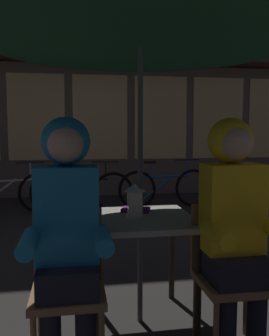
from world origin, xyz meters
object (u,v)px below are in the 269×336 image
Objects in this scene: chair_right at (228,268)px; bicycle_fourth at (165,188)px; patio_umbrella at (140,16)px; bicycle_third at (82,191)px; person_right_hooded at (234,213)px; lantern at (135,200)px; bicycle_second at (5,193)px; book at (136,210)px; person_left_hooded at (67,219)px; chair_left at (68,278)px; cafe_table at (140,232)px.

bicycle_fourth is (0.63, 4.08, -0.14)m from chair_right.
bicycle_third is (-0.33, 3.55, -1.71)m from patio_umbrella.
lantern is at bearing 140.73° from person_right_hooded.
book is (1.52, -3.36, 0.41)m from bicycle_second.
book is (0.04, 0.18, -0.11)m from lantern.
lantern is 0.74m from chair_right.
book is (-1.11, -3.53, 0.41)m from bicycle_fourth.
person_right_hooded is 0.78m from book.
person_left_hooded is at bearing -92.13° from bicycle_third.
patio_umbrella is 2.66× the size of chair_left.
bicycle_third is at bearing 101.71° from chair_right.
person_right_hooded reaches higher than bicycle_third.
chair_right reaches higher than bicycle_second.
chair_left is 0.36m from person_left_hooded.
person_right_hooded is at bearing 0.00° from person_left_hooded.
cafe_table is 3.89m from bicycle_fourth.
bicycle_second is (-1.04, 3.91, -0.14)m from chair_left.
book is at bearing 131.18° from chair_right.
person_left_hooded is 7.00× the size of book.
person_right_hooded reaches higher than bicycle_fourth.
bicycle_second is at bearing 112.75° from lantern.
chair_left is at bearing -140.33° from lantern.
person_left_hooded reaches higher than cafe_table.
person_left_hooded is at bearing -111.02° from bicycle_fourth.
person_right_hooded is at bearing -3.39° from chair_left.
lantern is 0.61m from person_left_hooded.
chair_right is at bearing -62.86° from bicycle_second.
bicycle_third is at bearing 95.34° from patio_umbrella.
person_left_hooded is at bearing -90.00° from chair_left.
bicycle_fourth is (1.11, 3.71, -0.29)m from cafe_table.
person_left_hooded is at bearing -136.23° from lantern.
bicycle_third is at bearing 94.73° from lantern.
cafe_table is 0.21m from book.
patio_umbrella is at bearing 3.47° from lantern.
chair_left is 4.05m from bicycle_second.
bicycle_fourth is 3.73m from book.
person_left_hooded is 4.13m from bicycle_second.
bicycle_second is at bearing 113.28° from cafe_table.
lantern is at bearing -176.53° from cafe_table.
patio_umbrella is at bearing 138.43° from person_right_hooded.
chair_left is at bearing 180.00° from chair_right.
lantern is 0.67m from person_right_hooded.
bicycle_third is at bearing 101.54° from person_right_hooded.
patio_umbrella is 1.65× the size of person_right_hooded.
chair_right is 4.00m from bicycle_third.
bicycle_third is (0.15, 3.92, -0.14)m from chair_left.
book is (0.33, -3.37, 0.41)m from bicycle_third.
patio_umbrella is 1.68m from chair_right.
person_right_hooded is at bearing -90.00° from chair_right.
cafe_table is 0.62m from chair_right.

